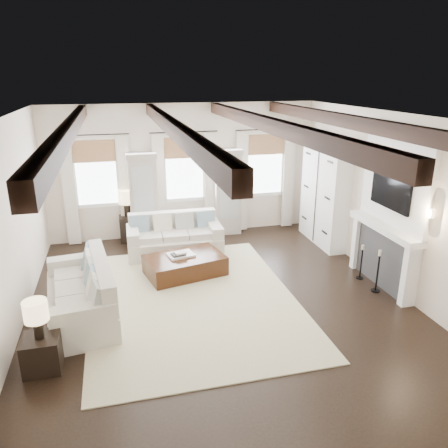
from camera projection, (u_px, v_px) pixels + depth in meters
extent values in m
plane|color=black|center=(221.00, 304.00, 7.65)|extent=(7.50, 7.50, 0.00)
cube|color=silver|center=(184.00, 171.00, 10.57)|extent=(6.50, 0.04, 3.20)
cube|color=silver|center=(327.00, 351.00, 3.70)|extent=(6.50, 0.04, 3.20)
cube|color=silver|center=(6.00, 234.00, 6.38)|extent=(0.04, 7.50, 3.20)
cube|color=silver|center=(395.00, 204.00, 7.89)|extent=(0.04, 7.50, 3.20)
cube|color=white|center=(221.00, 117.00, 6.61)|extent=(6.50, 7.50, 0.04)
cube|color=black|center=(69.00, 130.00, 6.14)|extent=(0.16, 7.40, 0.22)
cube|color=black|center=(172.00, 127.00, 6.48)|extent=(0.16, 7.40, 0.22)
cube|color=black|center=(267.00, 124.00, 6.83)|extent=(0.16, 7.40, 0.22)
cube|color=black|center=(351.00, 122.00, 7.16)|extent=(0.16, 7.40, 0.22)
cube|color=white|center=(96.00, 174.00, 10.05)|extent=(0.90, 0.03, 1.45)
cube|color=#9B6C46|center=(94.00, 151.00, 9.83)|extent=(0.94, 0.04, 0.50)
cube|color=silver|center=(70.00, 192.00, 9.94)|extent=(0.28, 0.08, 2.50)
cube|color=silver|center=(125.00, 189.00, 10.23)|extent=(0.28, 0.08, 2.50)
cylinder|color=black|center=(92.00, 135.00, 9.66)|extent=(1.60, 0.02, 0.02)
cube|color=white|center=(184.00, 169.00, 10.53)|extent=(0.90, 0.03, 1.45)
cube|color=#9B6C46|center=(184.00, 148.00, 10.30)|extent=(0.94, 0.04, 0.50)
cube|color=silver|center=(160.00, 187.00, 10.42)|extent=(0.28, 0.08, 2.50)
cube|color=silver|center=(210.00, 184.00, 10.70)|extent=(0.28, 0.08, 2.50)
cylinder|color=black|center=(184.00, 132.00, 10.14)|extent=(1.60, 0.02, 0.02)
cube|color=white|center=(265.00, 165.00, 11.00)|extent=(0.90, 0.03, 1.45)
cube|color=#9B6C46|center=(266.00, 144.00, 10.78)|extent=(0.94, 0.04, 0.50)
cube|color=silver|center=(242.00, 182.00, 10.89)|extent=(0.28, 0.08, 2.50)
cube|color=silver|center=(288.00, 179.00, 11.18)|extent=(0.28, 0.08, 2.50)
cylinder|color=black|center=(267.00, 129.00, 10.61)|extent=(1.60, 0.02, 0.02)
cube|color=#B6ACA2|center=(144.00, 200.00, 10.33)|extent=(0.64, 0.38, 2.00)
cube|color=#B2B7BA|center=(144.00, 196.00, 10.10)|extent=(0.48, 0.02, 1.40)
cube|color=#B6ACA2|center=(141.00, 155.00, 9.98)|extent=(0.70, 0.42, 0.12)
cube|color=#B6ACA2|center=(227.00, 195.00, 10.80)|extent=(0.64, 0.38, 2.00)
cube|color=#B2B7BA|center=(229.00, 191.00, 10.57)|extent=(0.48, 0.02, 1.40)
cube|color=#B6ACA2|center=(227.00, 152.00, 10.46)|extent=(0.70, 0.42, 0.12)
cube|color=#2C2C2F|center=(384.00, 258.00, 8.21)|extent=(0.18, 1.50, 1.10)
cube|color=black|center=(382.00, 265.00, 8.25)|extent=(0.10, 0.90, 0.70)
cube|color=white|center=(410.00, 276.00, 7.45)|extent=(0.26, 0.14, 1.10)
cube|color=white|center=(359.00, 243.00, 8.95)|extent=(0.26, 0.14, 1.10)
cube|color=white|center=(385.00, 227.00, 7.99)|extent=(0.32, 1.90, 0.12)
cube|color=white|center=(396.00, 177.00, 7.71)|extent=(0.10, 1.90, 1.80)
cube|color=black|center=(391.00, 191.00, 7.78)|extent=(0.07, 1.10, 0.64)
cylinder|color=#FFD899|center=(431.00, 213.00, 6.85)|extent=(0.10, 0.10, 0.14)
cube|color=silver|center=(324.00, 191.00, 10.11)|extent=(0.40, 1.70, 2.50)
cube|color=black|center=(316.00, 192.00, 10.06)|extent=(0.01, 0.02, 2.40)
cube|color=beige|center=(193.00, 299.00, 7.80)|extent=(3.57, 4.72, 0.02)
cube|color=beige|center=(175.00, 245.00, 9.76)|extent=(2.09, 0.98, 0.39)
cube|color=beige|center=(172.00, 222.00, 9.94)|extent=(1.97, 0.26, 0.49)
cube|color=beige|center=(133.00, 235.00, 9.46)|extent=(0.28, 0.89, 0.26)
cube|color=beige|center=(214.00, 229.00, 9.84)|extent=(0.28, 0.89, 0.26)
cube|color=beige|center=(149.00, 237.00, 9.50)|extent=(0.56, 0.60, 0.14)
cube|color=beige|center=(175.00, 235.00, 9.63)|extent=(0.56, 0.60, 0.14)
cube|color=beige|center=(200.00, 233.00, 9.75)|extent=(0.56, 0.60, 0.14)
cube|color=#6A8B9E|center=(140.00, 225.00, 9.62)|extent=(0.42, 0.22, 0.43)
cube|color=silver|center=(162.00, 223.00, 9.73)|extent=(0.42, 0.22, 0.43)
cube|color=beige|center=(184.00, 222.00, 9.83)|extent=(0.42, 0.22, 0.43)
cube|color=#6A8B9E|center=(206.00, 220.00, 9.94)|extent=(0.42, 0.22, 0.43)
cube|color=beige|center=(81.00, 305.00, 7.22)|extent=(1.25, 2.30, 0.42)
cube|color=beige|center=(102.00, 275.00, 7.20)|extent=(0.48, 2.10, 0.52)
cube|color=beige|center=(75.00, 263.00, 7.95)|extent=(0.97, 0.38, 0.27)
cube|color=beige|center=(83.00, 314.00, 6.26)|extent=(0.97, 0.38, 0.27)
cube|color=beige|center=(74.00, 275.00, 7.64)|extent=(0.69, 0.66, 0.15)
cube|color=beige|center=(76.00, 290.00, 7.11)|extent=(0.69, 0.66, 0.15)
cube|color=beige|center=(78.00, 307.00, 6.58)|extent=(0.69, 0.66, 0.15)
cube|color=#6A8B9E|center=(87.00, 257.00, 7.82)|extent=(0.28, 0.46, 0.46)
cube|color=silver|center=(88.00, 264.00, 7.54)|extent=(0.28, 0.46, 0.46)
cube|color=beige|center=(90.00, 271.00, 7.26)|extent=(0.28, 0.46, 0.46)
cube|color=#6A8B9E|center=(92.00, 279.00, 6.99)|extent=(0.28, 0.46, 0.46)
cube|color=silver|center=(93.00, 288.00, 6.71)|extent=(0.28, 0.46, 0.46)
cube|color=beige|center=(96.00, 297.00, 6.43)|extent=(0.28, 0.46, 0.46)
cube|color=black|center=(185.00, 265.00, 8.73)|extent=(1.67, 1.25, 0.39)
cube|color=white|center=(181.00, 255.00, 8.69)|extent=(0.57, 0.48, 0.04)
cube|color=#262628|center=(178.00, 254.00, 8.61)|extent=(0.30, 0.25, 0.04)
cube|color=beige|center=(181.00, 253.00, 8.60)|extent=(0.25, 0.21, 0.03)
cube|color=black|center=(42.00, 353.00, 5.91)|extent=(0.49, 0.49, 0.49)
cylinder|color=black|center=(38.00, 329.00, 5.78)|extent=(0.12, 0.12, 0.27)
cylinder|color=#F9D89E|center=(35.00, 311.00, 5.69)|extent=(0.32, 0.32, 0.28)
cube|color=black|center=(129.00, 228.00, 10.49)|extent=(0.42, 0.42, 0.63)
cylinder|color=black|center=(127.00, 210.00, 10.34)|extent=(0.15, 0.15, 0.31)
cylinder|color=#F9D89E|center=(126.00, 196.00, 10.24)|extent=(0.38, 0.38, 0.33)
cylinder|color=black|center=(375.00, 290.00, 8.11)|extent=(0.17, 0.17, 0.02)
cylinder|color=black|center=(378.00, 273.00, 8.00)|extent=(0.03, 0.03, 0.73)
cylinder|color=beige|center=(380.00, 253.00, 7.87)|extent=(0.06, 0.06, 0.10)
cylinder|color=black|center=(360.00, 278.00, 8.62)|extent=(0.14, 0.14, 0.02)
cylinder|color=black|center=(361.00, 264.00, 8.52)|extent=(0.03, 0.03, 0.62)
cylinder|color=beige|center=(363.00, 247.00, 8.41)|extent=(0.05, 0.05, 0.09)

